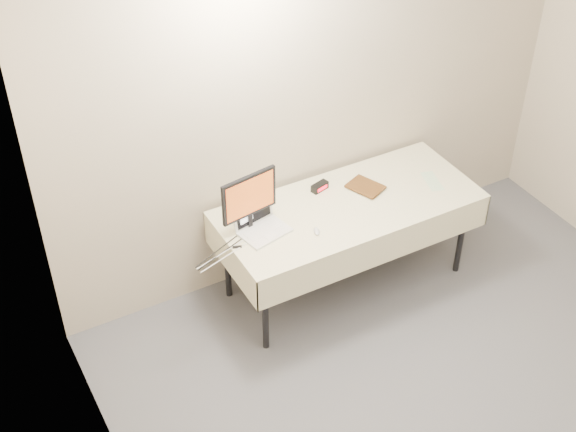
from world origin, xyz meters
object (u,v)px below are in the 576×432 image
laptop (260,223)px  book (359,180)px  monitor (249,198)px  table (349,211)px

laptop → book: book is taller
monitor → table: bearing=-16.3°
monitor → book: 0.85m
book → laptop: bearing=158.8°
laptop → book: 0.79m
table → laptop: bearing=175.9°
table → laptop: 0.69m
table → book: 0.23m
table → book: bearing=28.9°
table → book: size_ratio=7.57×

